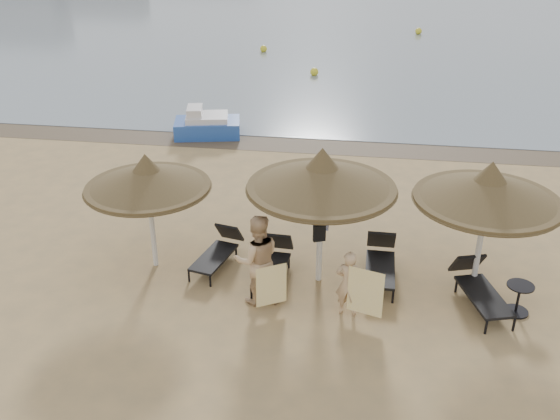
% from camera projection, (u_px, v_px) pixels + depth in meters
% --- Properties ---
extents(ground, '(160.00, 160.00, 0.00)m').
position_uv_depth(ground, '(291.00, 301.00, 13.39)').
color(ground, tan).
rests_on(ground, ground).
extents(wet_sand_strip, '(200.00, 1.60, 0.01)m').
position_uv_depth(wet_sand_strip, '(326.00, 146.00, 21.70)').
color(wet_sand_strip, brown).
rests_on(wet_sand_strip, ground).
extents(palapa_left, '(2.83, 2.83, 2.81)m').
position_uv_depth(palapa_left, '(147.00, 178.00, 13.71)').
color(palapa_left, silver).
rests_on(palapa_left, ground).
extents(palapa_center, '(3.22, 3.22, 3.19)m').
position_uv_depth(palapa_center, '(322.00, 177.00, 13.02)').
color(palapa_center, silver).
rests_on(palapa_center, ground).
extents(palapa_right, '(3.07, 3.07, 3.04)m').
position_uv_depth(palapa_right, '(489.00, 190.00, 12.72)').
color(palapa_right, silver).
rests_on(palapa_right, ground).
extents(lounger_far_left, '(0.99, 1.87, 0.80)m').
position_uv_depth(lounger_far_left, '(219.00, 250.00, 14.62)').
color(lounger_far_left, black).
rests_on(lounger_far_left, ground).
extents(lounger_near_left, '(0.72, 1.89, 0.83)m').
position_uv_depth(lounger_near_left, '(274.00, 261.00, 14.14)').
color(lounger_near_left, black).
rests_on(lounger_near_left, ground).
extents(lounger_near_right, '(0.67, 1.96, 0.87)m').
position_uv_depth(lounger_near_right, '(380.00, 261.00, 14.13)').
color(lounger_near_right, black).
rests_on(lounger_near_right, ground).
extents(lounger_far_right, '(1.19, 2.06, 0.88)m').
position_uv_depth(lounger_far_right, '(479.00, 286.00, 13.20)').
color(lounger_far_right, black).
rests_on(lounger_far_right, ground).
extents(side_table, '(0.56, 0.56, 0.67)m').
position_uv_depth(side_table, '(518.00, 300.00, 12.90)').
color(side_table, black).
rests_on(side_table, ground).
extents(person_left, '(1.25, 1.02, 2.36)m').
position_uv_depth(person_left, '(257.00, 253.00, 12.89)').
color(person_left, tan).
rests_on(person_left, ground).
extents(person_right, '(0.84, 0.59, 1.71)m').
position_uv_depth(person_right, '(349.00, 278.00, 12.63)').
color(person_right, tan).
rests_on(person_right, ground).
extents(towel_left, '(0.59, 0.35, 0.94)m').
position_uv_depth(towel_left, '(271.00, 285.00, 12.78)').
color(towel_left, yellow).
rests_on(towel_left, ground).
extents(towel_right, '(0.72, 0.24, 1.04)m').
position_uv_depth(towel_right, '(365.00, 292.00, 12.42)').
color(towel_right, yellow).
rests_on(towel_right, ground).
extents(bag_patterned, '(0.35, 0.17, 0.43)m').
position_uv_depth(bag_patterned, '(321.00, 221.00, 13.69)').
color(bag_patterned, silver).
rests_on(bag_patterned, ground).
extents(bag_dark, '(0.28, 0.19, 0.38)m').
position_uv_depth(bag_dark, '(319.00, 233.00, 13.44)').
color(bag_dark, black).
rests_on(bag_dark, ground).
extents(pedal_boat, '(2.55, 1.81, 1.08)m').
position_uv_depth(pedal_boat, '(206.00, 125.00, 22.49)').
color(pedal_boat, '#254FAC').
rests_on(pedal_boat, ground).
extents(buoy_left, '(0.39, 0.39, 0.39)m').
position_uv_depth(buoy_left, '(264.00, 49.00, 34.67)').
color(buoy_left, yellow).
rests_on(buoy_left, ground).
extents(buoy_mid, '(0.41, 0.41, 0.41)m').
position_uv_depth(buoy_mid, '(419.00, 31.00, 39.14)').
color(buoy_mid, yellow).
rests_on(buoy_mid, ground).
extents(buoy_extra, '(0.40, 0.40, 0.40)m').
position_uv_depth(buoy_extra, '(314.00, 72.00, 30.09)').
color(buoy_extra, yellow).
rests_on(buoy_extra, ground).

